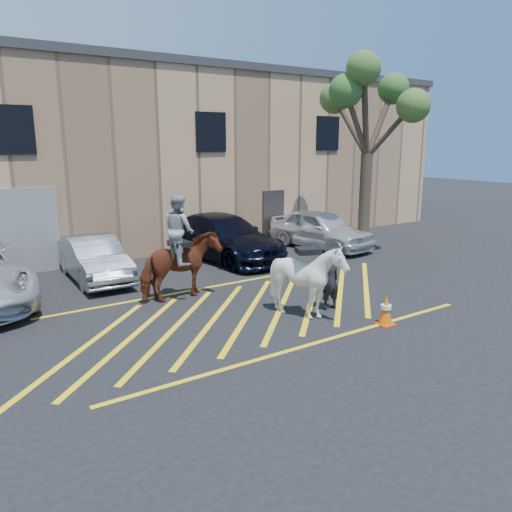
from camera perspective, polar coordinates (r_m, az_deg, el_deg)
ground at (r=13.05m, az=-1.48°, el=-6.03°), size 90.00×90.00×0.00m
car_silver_sedan at (r=16.34m, az=-17.98°, el=-0.30°), size 1.56×4.16×1.36m
car_blue_suv at (r=18.40m, az=-3.68°, el=2.15°), size 2.83×5.76×1.61m
car_white_suv at (r=20.39m, az=7.37°, el=3.07°), size 2.47×4.80×1.56m
handler at (r=12.94m, az=8.42°, el=-2.71°), size 0.60×0.42×1.56m
warehouse at (r=23.37m, az=-17.89°, el=10.89°), size 32.42×10.20×7.30m
hatching_zone at (r=12.81m, az=-0.75°, el=-6.37°), size 12.60×5.12×0.01m
mounted_bay at (r=13.67m, az=-8.68°, el=-0.23°), size 2.24×1.14×2.88m
saddled_white at (r=12.26m, az=5.91°, el=-2.73°), size 2.04×2.15×1.88m
traffic_cone at (r=12.23m, az=14.62°, el=-5.98°), size 0.40×0.40×0.73m
tree at (r=19.67m, az=12.82°, el=16.86°), size 3.99×4.37×7.31m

